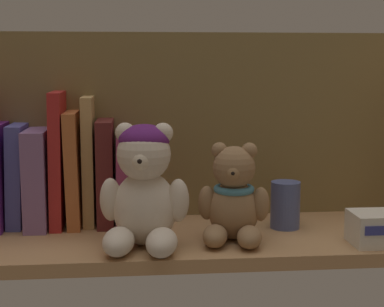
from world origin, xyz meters
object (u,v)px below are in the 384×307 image
at_px(book_6, 59,158).
at_px(book_8, 89,160).
at_px(book_4, 18,175).
at_px(teddy_bear_smaller, 234,199).
at_px(teddy_bear_larger, 144,189).
at_px(small_product_box, 382,228).
at_px(book_3, 2,174).
at_px(pillar_candle, 285,205).
at_px(book_7, 75,168).
at_px(book_5, 40,176).
at_px(book_10, 125,176).
at_px(book_9, 106,171).

xyz_separation_m(book_6, book_8, (0.05, 0.00, -0.00)).
bearing_deg(book_4, teddy_bear_smaller, -20.63).
bearing_deg(teddy_bear_larger, book_8, 121.34).
bearing_deg(book_8, small_product_box, -20.86).
relative_size(book_8, teddy_bear_larger, 1.17).
relative_size(book_3, pillar_candle, 2.22).
bearing_deg(book_3, book_8, 0.00).
bearing_deg(book_8, teddy_bear_larger, -58.66).
distance_m(book_6, pillar_candle, 0.37).
bearing_deg(book_4, teddy_bear_larger, -35.30).
bearing_deg(book_7, small_product_box, -19.85).
xyz_separation_m(book_3, book_6, (0.09, -0.00, 0.03)).
relative_size(book_7, small_product_box, 2.07).
height_order(book_5, pillar_candle, book_5).
relative_size(book_10, small_product_box, 1.72).
distance_m(book_4, small_product_box, 0.57).
distance_m(book_10, teddy_bear_larger, 0.15).
bearing_deg(book_6, book_9, 0.00).
distance_m(book_3, book_8, 0.14).
relative_size(book_10, teddy_bear_larger, 0.86).
bearing_deg(teddy_bear_smaller, pillar_candle, 33.00).
height_order(teddy_bear_larger, pillar_candle, teddy_bear_larger).
relative_size(book_3, teddy_bear_larger, 0.94).
distance_m(book_7, book_9, 0.05).
relative_size(book_5, book_9, 0.92).
relative_size(book_10, pillar_candle, 2.04).
xyz_separation_m(book_3, pillar_candle, (0.45, -0.06, -0.05)).
distance_m(book_5, book_7, 0.06).
bearing_deg(book_5, book_9, 0.00).
height_order(book_5, teddy_bear_smaller, book_5).
height_order(book_6, teddy_bear_smaller, book_6).
bearing_deg(book_4, book_5, -0.00).
bearing_deg(book_5, teddy_bear_smaller, -22.76).
relative_size(book_5, book_7, 0.85).
height_order(book_10, small_product_box, book_10).
bearing_deg(book_9, book_4, 180.00).
bearing_deg(teddy_bear_smaller, book_3, 160.72).
xyz_separation_m(book_4, teddy_bear_larger, (0.20, -0.14, 0.00)).
distance_m(book_8, teddy_bear_smaller, 0.26).
bearing_deg(book_7, book_8, 0.00).
distance_m(book_7, book_10, 0.08).
distance_m(book_6, small_product_box, 0.52).
bearing_deg(teddy_bear_smaller, teddy_bear_larger, -172.65).
bearing_deg(teddy_bear_larger, book_4, 144.70).
height_order(book_4, book_10, book_4).
relative_size(book_4, small_product_box, 1.85).
distance_m(book_8, pillar_candle, 0.33).
bearing_deg(pillar_candle, book_8, 168.34).
height_order(book_7, pillar_candle, book_7).
height_order(book_9, pillar_candle, book_9).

